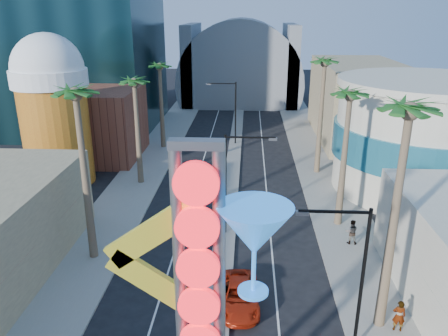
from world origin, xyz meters
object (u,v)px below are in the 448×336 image
(neon_sign, at_px, (223,283))
(pedestrian_a, at_px, (399,316))
(pedestrian_b, at_px, (351,232))
(red_pickup, at_px, (239,295))

(neon_sign, bearing_deg, pedestrian_a, 36.04)
(neon_sign, height_order, pedestrian_b, neon_sign)
(pedestrian_a, xyz_separation_m, pedestrian_b, (-0.50, 9.28, 0.01))
(neon_sign, distance_m, pedestrian_a, 12.76)
(pedestrian_a, distance_m, pedestrian_b, 9.29)
(pedestrian_a, height_order, pedestrian_b, pedestrian_b)
(neon_sign, xyz_separation_m, pedestrian_a, (9.00, 6.55, -6.23))
(neon_sign, distance_m, red_pickup, 10.71)
(pedestrian_b, bearing_deg, red_pickup, 48.95)
(red_pickup, bearing_deg, neon_sign, -95.93)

